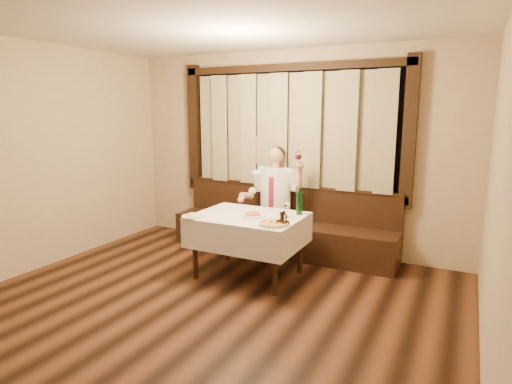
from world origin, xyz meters
The scene contains 10 objects.
room centered at (0.00, 0.97, 1.50)m, with size 5.01×6.01×2.81m.
banquette centered at (0.00, 2.72, 0.31)m, with size 3.20×0.61×0.94m.
dining_table centered at (0.00, 1.70, 0.65)m, with size 1.27×0.97×0.76m.
pizza centered at (0.45, 1.43, 0.77)m, with size 0.34×0.34×0.04m.
pasta_red centered at (0.08, 1.68, 0.80)m, with size 0.29×0.29×0.10m.
pasta_cream centered at (-0.53, 1.32, 0.79)m, with size 0.26×0.26×0.09m.
green_bottle centered at (0.53, 1.99, 0.90)m, with size 0.07×0.07×0.33m.
table_wine_glass centered at (0.45, 1.80, 0.89)m, with size 0.07×0.07×0.18m.
cruet_caddy centered at (0.53, 1.49, 0.81)m, with size 0.15×0.11×0.14m.
seated_man centered at (-0.10, 2.63, 0.85)m, with size 0.83×0.62×1.49m.
Camera 1 is at (2.29, -2.65, 1.98)m, focal length 30.00 mm.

